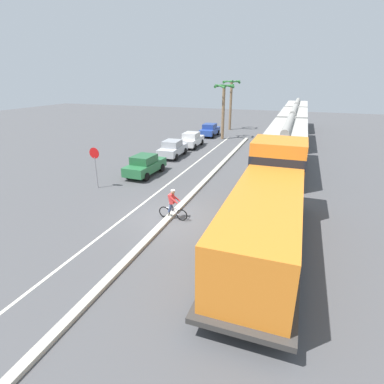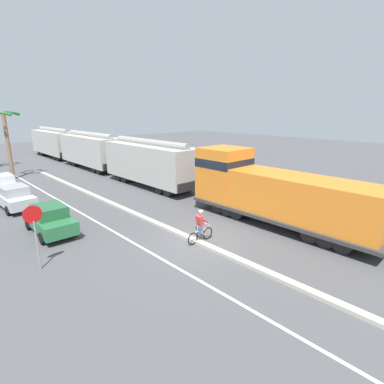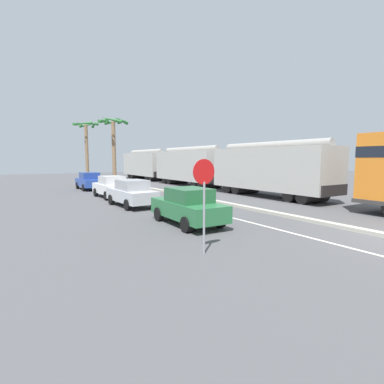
{
  "view_description": "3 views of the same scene",
  "coord_description": "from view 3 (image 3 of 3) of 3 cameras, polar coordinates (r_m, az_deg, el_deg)",
  "views": [
    {
      "loc": [
        6.24,
        -13.73,
        7.34
      ],
      "look_at": [
        0.78,
        1.42,
        1.13
      ],
      "focal_mm": 28.0,
      "sensor_mm": 36.0,
      "label": 1
    },
    {
      "loc": [
        -9.94,
        -10.2,
        6.66
      ],
      "look_at": [
        2.18,
        2.64,
        1.77
      ],
      "focal_mm": 28.0,
      "sensor_mm": 36.0,
      "label": 2
    },
    {
      "loc": [
        -11.81,
        -4.6,
        2.88
      ],
      "look_at": [
        -3.83,
        8.01,
        1.23
      ],
      "focal_mm": 28.0,
      "sensor_mm": 36.0,
      "label": 3
    }
  ],
  "objects": [
    {
      "name": "lane_stripe",
      "position": [
        14.46,
        9.14,
        -5.23
      ],
      "size": [
        0.14,
        36.0,
        0.01
      ],
      "primitive_type": "cube",
      "color": "silver",
      "rests_on": "ground"
    },
    {
      "name": "parked_car_blue",
      "position": [
        29.8,
        -18.97,
        2.01
      ],
      "size": [
        1.85,
        4.21,
        1.62
      ],
      "color": "#28479E",
      "rests_on": "ground"
    },
    {
      "name": "stop_sign",
      "position": [
        8.94,
        2.28,
        0.8
      ],
      "size": [
        0.76,
        0.08,
        2.88
      ],
      "color": "gray",
      "rests_on": "ground"
    },
    {
      "name": "parked_car_green",
      "position": [
        13.18,
        -0.79,
        -2.69
      ],
      "size": [
        1.92,
        4.25,
        1.62
      ],
      "color": "#286B3D",
      "rests_on": "ground"
    },
    {
      "name": "palm_tree_near",
      "position": [
        29.13,
        -14.72,
        10.31
      ],
      "size": [
        2.64,
        2.74,
        6.71
      ],
      "color": "#846647",
      "rests_on": "ground"
    },
    {
      "name": "hopper_car_lead",
      "position": [
        23.43,
        14.72,
        4.15
      ],
      "size": [
        2.9,
        10.6,
        4.18
      ],
      "color": "#ADABA3",
      "rests_on": "ground"
    },
    {
      "name": "palm_tree_far",
      "position": [
        35.97,
        -19.52,
        9.72
      ],
      "size": [
        2.66,
        2.75,
        7.04
      ],
      "color": "#846647",
      "rests_on": "ground"
    },
    {
      "name": "hopper_car_trailing",
      "position": [
        42.76,
        -8.72,
        5.17
      ],
      "size": [
        2.9,
        10.6,
        4.18
      ],
      "color": "#B0ADA6",
      "rests_on": "ground"
    },
    {
      "name": "median_curb",
      "position": [
        16.11,
        15.57,
        -3.92
      ],
      "size": [
        0.36,
        36.0,
        0.16
      ],
      "primitive_type": "cube",
      "color": "#B2AD9E",
      "rests_on": "ground"
    },
    {
      "name": "parked_car_white",
      "position": [
        23.09,
        -15.07,
        0.97
      ],
      "size": [
        1.9,
        4.23,
        1.62
      ],
      "color": "silver",
      "rests_on": "ground"
    },
    {
      "name": "hopper_car_middle",
      "position": [
        32.46,
        -0.46,
        4.9
      ],
      "size": [
        2.9,
        10.6,
        4.18
      ],
      "color": "#B1AEA7",
      "rests_on": "ground"
    },
    {
      "name": "parked_car_silver",
      "position": [
        18.55,
        -11.43,
        -0.19
      ],
      "size": [
        1.97,
        4.27,
        1.62
      ],
      "color": "#B7BABF",
      "rests_on": "ground"
    }
  ]
}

